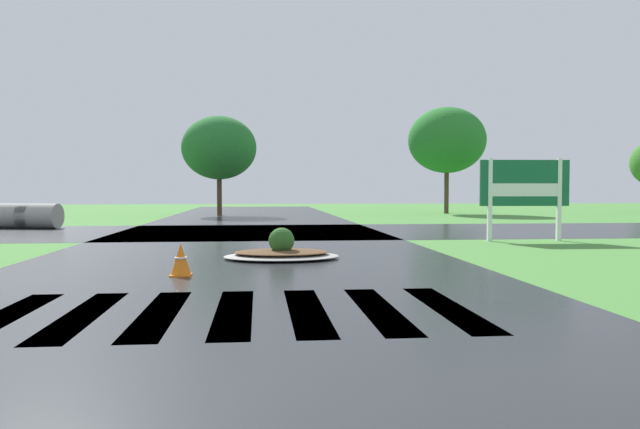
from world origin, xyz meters
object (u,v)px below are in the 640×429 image
object	(u,v)px
estate_billboard	(525,187)
median_island	(282,252)
traffic_cone	(181,260)
drainage_pipe_stack	(26,216)

from	to	relation	value
estate_billboard	median_island	bearing A→B (deg)	31.99
estate_billboard	traffic_cone	world-z (taller)	estate_billboard
estate_billboard	drainage_pipe_stack	xyz separation A→B (m)	(-16.65, 7.53, -1.10)
traffic_cone	median_island	bearing A→B (deg)	53.41
drainage_pipe_stack	traffic_cone	distance (m)	15.97
median_island	traffic_cone	size ratio (longest dim) A/B	4.32
estate_billboard	traffic_cone	distance (m)	11.25
median_island	drainage_pipe_stack	bearing A→B (deg)	129.13
median_island	traffic_cone	distance (m)	3.10
drainage_pipe_stack	traffic_cone	xyz separation A→B (m)	(7.58, -14.06, -0.20)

